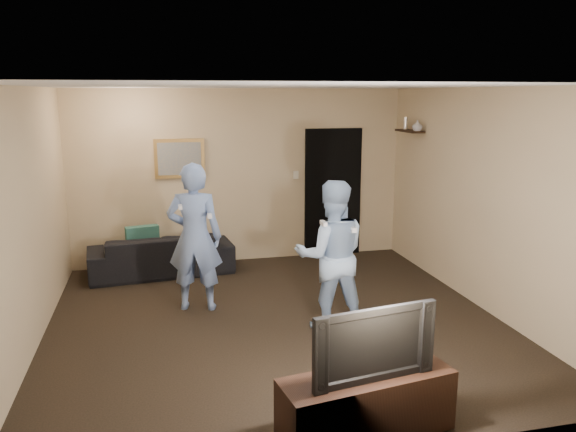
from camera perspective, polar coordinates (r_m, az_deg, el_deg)
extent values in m
plane|color=black|center=(6.47, -1.23, -10.66)|extent=(5.00, 5.00, 0.00)
cube|color=silver|center=(5.95, -1.35, 13.05)|extent=(5.00, 5.00, 0.04)
cube|color=tan|center=(8.50, -4.81, 4.01)|extent=(5.00, 0.04, 2.60)
cube|color=tan|center=(3.75, 6.78, -6.86)|extent=(5.00, 0.04, 2.60)
cube|color=tan|center=(6.08, -24.99, -0.47)|extent=(0.04, 5.00, 2.60)
cube|color=tan|center=(7.02, 19.09, 1.61)|extent=(0.04, 5.00, 2.60)
imported|color=black|center=(8.22, -12.76, -3.75)|extent=(2.07, 0.98, 0.58)
cube|color=#1B524A|center=(8.17, -14.54, -2.56)|extent=(0.47, 0.23, 0.45)
cube|color=olive|center=(8.35, -10.97, 5.76)|extent=(0.72, 0.05, 0.57)
cube|color=slate|center=(8.33, -10.96, 5.74)|extent=(0.62, 0.01, 0.47)
cube|color=black|center=(8.85, 4.58, 2.38)|extent=(0.90, 0.06, 2.00)
cube|color=silver|center=(8.64, 0.81, 4.19)|extent=(0.08, 0.02, 0.12)
cube|color=black|center=(8.46, 12.25, 8.44)|extent=(0.20, 0.60, 0.03)
imported|color=#B6B6BB|center=(8.23, 13.01, 8.94)|extent=(0.18, 0.18, 0.15)
cylinder|color=silver|center=(8.58, 11.87, 9.21)|extent=(0.06, 0.06, 0.18)
cube|color=black|center=(4.47, 7.96, -18.41)|extent=(1.37, 0.62, 0.47)
imported|color=black|center=(4.23, 8.17, -12.38)|extent=(0.98, 0.28, 0.56)
imported|color=#7592CA|center=(6.66, -9.46, -2.14)|extent=(0.72, 0.55, 1.76)
cube|color=white|center=(6.35, -10.89, 0.91)|extent=(0.04, 0.14, 0.04)
cube|color=white|center=(6.39, -7.99, 0.03)|extent=(0.05, 0.09, 0.05)
imported|color=#96B5DA|center=(6.06, 4.43, -4.04)|extent=(0.89, 0.74, 1.64)
cube|color=white|center=(5.70, 3.63, -0.75)|extent=(0.04, 0.14, 0.04)
cube|color=white|center=(5.82, 6.64, -1.38)|extent=(0.05, 0.09, 0.05)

